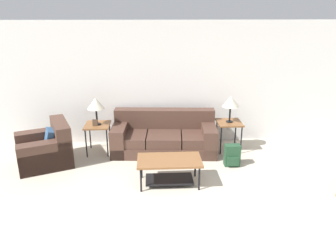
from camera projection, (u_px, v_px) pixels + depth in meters
name	position (u px, v px, depth m)	size (l,w,h in m)	color
wall_back	(170.00, 84.00, 6.97)	(8.92, 0.06, 2.60)	white
couch	(164.00, 137.00, 6.77)	(2.16, 1.07, 0.82)	#4C3328
armchair	(46.00, 149.00, 6.22)	(1.23, 1.24, 0.80)	#4C3328
coffee_table	(169.00, 166.00, 5.46)	(1.06, 0.59, 0.45)	brown
side_table_left	(97.00, 127.00, 6.61)	(0.49, 0.54, 0.61)	brown
side_table_right	(229.00, 125.00, 6.75)	(0.49, 0.54, 0.61)	brown
table_lamp_left	(96.00, 104.00, 6.44)	(0.34, 0.34, 0.55)	black
table_lamp_right	(231.00, 102.00, 6.59)	(0.34, 0.34, 0.55)	black
backpack	(232.00, 156.00, 6.15)	(0.29, 0.24, 0.41)	#23472D
picture_frame	(95.00, 123.00, 6.49)	(0.10, 0.04, 0.13)	#4C3828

